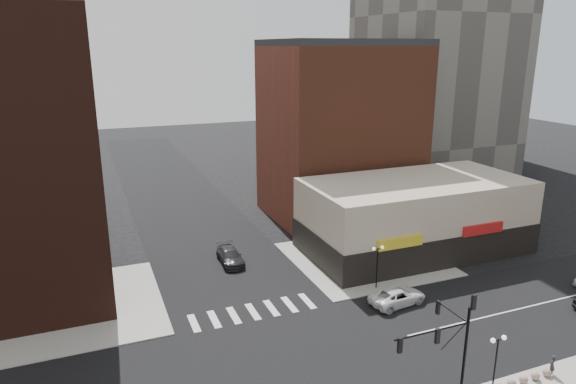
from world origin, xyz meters
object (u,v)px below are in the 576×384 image
street_lamp_se_a (497,350)px  white_suv (398,296)px  traffic_signal (450,338)px  street_lamp_ne (378,256)px  pedestrian (552,365)px  dark_sedan_north (230,256)px

street_lamp_se_a → white_suv: size_ratio=0.79×
traffic_signal → street_lamp_ne: traffic_signal is taller
street_lamp_se_a → pedestrian: bearing=0.0°
traffic_signal → street_lamp_se_a: size_ratio=1.87×
white_suv → pedestrian: pedestrian is taller
traffic_signal → dark_sedan_north: (-6.31, 26.74, -4.19)m
white_suv → street_lamp_se_a: bearing=166.8°
street_lamp_se_a → pedestrian: (5.19, 0.00, -2.42)m
street_lamp_ne → white_suv: bearing=-86.5°
dark_sedan_north → pedestrian: size_ratio=3.54×
street_lamp_ne → pedestrian: (4.19, -16.00, -2.42)m
street_lamp_ne → traffic_signal: bearing=-106.7°
traffic_signal → street_lamp_se_a: 4.12m
traffic_signal → white_suv: traffic_signal is taller
pedestrian → street_lamp_se_a: bearing=-25.7°
street_lamp_ne → white_suv: street_lamp_ne is taller
traffic_signal → street_lamp_ne: 16.62m
street_lamp_se_a → street_lamp_ne: same height
pedestrian → traffic_signal: bearing=-26.8°
traffic_signal → street_lamp_se_a: bearing=-2.6°
traffic_signal → pedestrian: traffic_signal is taller
traffic_signal → street_lamp_ne: (4.76, 15.83, -1.67)m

